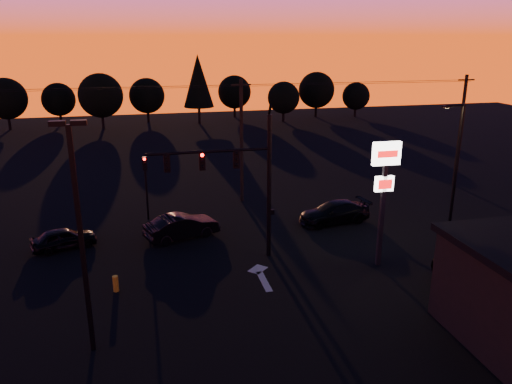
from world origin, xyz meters
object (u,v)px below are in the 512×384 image
streetlight (456,162)px  car_left (64,238)px  parking_lot_light (80,225)px  suv_parked (490,279)px  car_right (334,212)px  secondary_signal (146,179)px  bollard (116,284)px  pylon_sign (385,178)px  traffic_signal_mast (240,173)px  car_mid (182,226)px

streetlight → car_left: bearing=174.8°
parking_lot_light → suv_parked: bearing=1.0°
car_right → secondary_signal: bearing=-113.6°
bollard → streetlight: bearing=10.5°
suv_parked → pylon_sign: bearing=118.4°
secondary_signal → streetlight: size_ratio=0.54×
traffic_signal_mast → secondary_signal: bearing=123.2°
bollard → pylon_sign: bearing=-0.7°
secondary_signal → parking_lot_light: (-2.50, -14.49, 2.41)m
parking_lot_light → bollard: parking_lot_light is taller
traffic_signal_mast → car_left: (-9.80, 3.66, -4.31)m
parking_lot_light → car_left: bearing=102.7°
parking_lot_light → streetlight: parking_lot_light is taller
streetlight → car_mid: bearing=172.6°
secondary_signal → car_left: 6.61m
traffic_signal_mast → secondary_signal: size_ratio=1.97×
parking_lot_light → pylon_sign: parking_lot_light is taller
secondary_signal → parking_lot_light: parking_lot_light is taller
streetlight → car_right: (-6.85, 2.60, -3.72)m
car_mid → secondary_signal: bearing=7.9°
car_left → suv_parked: 23.07m
secondary_signal → car_left: (-4.90, -3.83, -2.24)m
parking_lot_light → car_mid: 12.45m
traffic_signal_mast → streetlight: traffic_signal_mast is taller
pylon_sign → suv_parked: 6.96m
car_mid → streetlight: bearing=-116.9°
secondary_signal → pylon_sign: pylon_sign is taller
pylon_sign → car_left: 18.49m
car_right → pylon_sign: bearing=-8.4°
traffic_signal_mast → bollard: 8.41m
bollard → car_right: size_ratio=0.17×
traffic_signal_mast → bollard: size_ratio=10.64×
secondary_signal → car_left: size_ratio=1.19×
bollard → suv_parked: suv_parked is taller
car_right → traffic_signal_mast: bearing=-68.1°
traffic_signal_mast → car_left: size_ratio=2.35×
traffic_signal_mast → car_right: (7.16, 4.11, -4.23)m
bollard → car_right: (13.84, 6.44, 0.30)m
secondary_signal → car_right: secondary_signal is taller
car_mid → suv_parked: suv_parked is taller
car_left → traffic_signal_mast: bearing=-129.0°
secondary_signal → bollard: bearing=-100.3°
car_right → car_mid: bearing=-95.7°
bollard → car_right: bearing=25.0°
streetlight → car_right: size_ratio=1.65×
pylon_sign → bollard: pylon_sign is taller
traffic_signal_mast → streetlight: size_ratio=1.07×
pylon_sign → car_mid: pylon_sign is taller
bollard → car_left: bearing=117.4°
streetlight → bollard: size_ratio=9.92×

